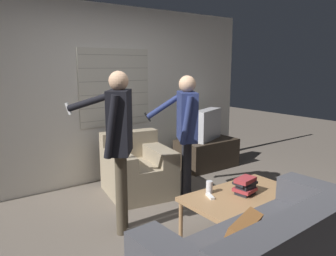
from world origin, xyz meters
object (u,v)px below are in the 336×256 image
object	(u,v)px
armchair_beige	(137,169)
soda_can	(209,187)
person_left_standing	(119,134)
tv	(207,125)
person_right_standing	(186,123)
coffee_table	(241,197)
spare_remote	(210,196)
book_stack	(245,186)

from	to	relation	value
armchair_beige	soda_can	distance (m)	1.42
person_left_standing	soda_can	world-z (taller)	person_left_standing
person_left_standing	tv	bearing A→B (deg)	-26.04
armchair_beige	person_right_standing	size ratio (longest dim) A/B	0.64
armchair_beige	coffee_table	xyz separation A→B (m)	(0.24, -1.61, 0.09)
tv	spare_remote	world-z (taller)	tv
soda_can	armchair_beige	bearing A→B (deg)	89.99
armchair_beige	soda_can	bearing A→B (deg)	99.66
tv	book_stack	xyz separation A→B (m)	(-1.27, -1.94, -0.19)
tv	person_right_standing	world-z (taller)	person_right_standing
tv	person_left_standing	xyz separation A→B (m)	(-2.21, -1.12, 0.31)
person_right_standing	soda_can	world-z (taller)	person_right_standing
soda_can	spare_remote	size ratio (longest dim) A/B	0.93
person_left_standing	coffee_table	bearing A→B (deg)	-93.79
spare_remote	armchair_beige	bearing A→B (deg)	106.60
coffee_table	spare_remote	distance (m)	0.34
armchair_beige	person_left_standing	xyz separation A→B (m)	(-0.68, -0.81, 0.71)
coffee_table	person_left_standing	world-z (taller)	person_left_standing
coffee_table	person_left_standing	size ratio (longest dim) A/B	0.71
person_left_standing	book_stack	distance (m)	1.35
soda_can	tv	bearing A→B (deg)	48.13
armchair_beige	soda_can	size ratio (longest dim) A/B	8.00
armchair_beige	person_left_standing	size ratio (longest dim) A/B	0.61
coffee_table	spare_remote	bearing A→B (deg)	160.35
coffee_table	person_right_standing	xyz separation A→B (m)	(0.11, 1.02, 0.59)
person_left_standing	soda_can	xyz separation A→B (m)	(0.68, -0.60, -0.52)
person_left_standing	person_right_standing	bearing A→B (deg)	-40.85
armchair_beige	tv	bearing A→B (deg)	-159.19
person_right_standing	coffee_table	bearing A→B (deg)	-156.16
book_stack	armchair_beige	bearing A→B (deg)	99.21
book_stack	soda_can	xyz separation A→B (m)	(-0.27, 0.23, -0.02)
coffee_table	person_left_standing	distance (m)	1.37
person_left_standing	book_stack	size ratio (longest dim) A/B	6.91
tv	spare_remote	distance (m)	2.43
armchair_beige	person_left_standing	world-z (taller)	person_left_standing
coffee_table	person_left_standing	xyz separation A→B (m)	(-0.92, 0.80, 0.62)
coffee_table	person_right_standing	distance (m)	1.18
tv	person_left_standing	world-z (taller)	person_left_standing
armchair_beige	person_left_standing	distance (m)	1.28
soda_can	spare_remote	distance (m)	0.12
tv	person_right_standing	distance (m)	1.51
person_left_standing	person_right_standing	size ratio (longest dim) A/B	1.04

